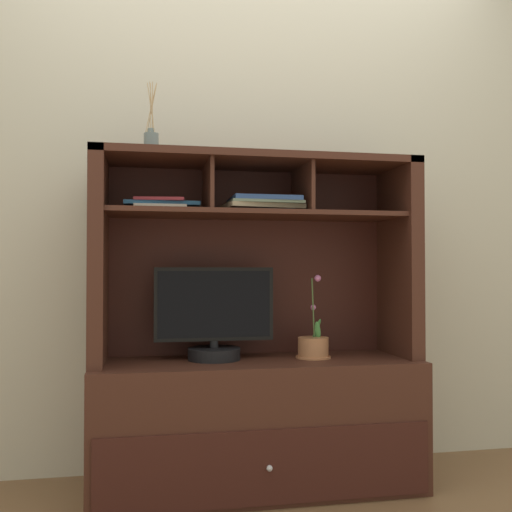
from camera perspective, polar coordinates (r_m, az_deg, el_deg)
floor_plane at (r=2.67m, az=0.00°, el=-21.61°), size 6.00×6.00×0.02m
back_wall at (r=2.82m, az=-1.11°, el=8.55°), size 6.00×0.02×2.80m
media_console at (r=2.56m, az=-0.03°, el=-12.52°), size 1.36×0.53×1.40m
tv_monitor at (r=2.50m, az=-4.08°, el=-6.22°), size 0.50×0.22×0.39m
potted_orchid at (r=2.57m, az=5.58°, el=-8.75°), size 0.15×0.15×0.36m
magazine_stack_left at (r=2.50m, az=0.61°, el=5.00°), size 0.35×0.28×0.06m
magazine_stack_centre at (r=2.47m, az=-9.21°, el=4.90°), size 0.31×0.21×0.05m
diffuser_bottle at (r=2.50m, az=-10.12°, el=10.87°), size 0.06×0.06×0.29m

